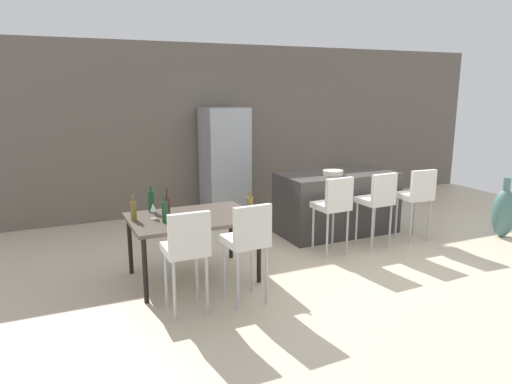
# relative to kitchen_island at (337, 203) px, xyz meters

# --- Properties ---
(ground_plane) EXTENTS (10.00, 10.00, 0.00)m
(ground_plane) POSITION_rel_kitchen_island_xyz_m (-0.45, -0.67, -0.46)
(ground_plane) COLOR beige
(back_wall) EXTENTS (10.00, 0.12, 2.90)m
(back_wall) POSITION_rel_kitchen_island_xyz_m (-0.45, 2.14, 0.99)
(back_wall) COLOR #665B51
(back_wall) RESTS_ON ground_plane
(kitchen_island) EXTENTS (1.75, 0.87, 0.92)m
(kitchen_island) POSITION_rel_kitchen_island_xyz_m (0.00, 0.00, 0.00)
(kitchen_island) COLOR #383330
(kitchen_island) RESTS_ON ground_plane
(bar_chair_left) EXTENTS (0.42, 0.42, 1.05)m
(bar_chair_left) POSITION_rel_kitchen_island_xyz_m (-0.60, -0.82, 0.24)
(bar_chair_left) COLOR silver
(bar_chair_left) RESTS_ON ground_plane
(bar_chair_middle) EXTENTS (0.42, 0.42, 1.05)m
(bar_chair_middle) POSITION_rel_kitchen_island_xyz_m (0.11, -0.82, 0.24)
(bar_chair_middle) COLOR silver
(bar_chair_middle) RESTS_ON ground_plane
(bar_chair_right) EXTENTS (0.42, 0.42, 1.05)m
(bar_chair_right) POSITION_rel_kitchen_island_xyz_m (0.80, -0.82, 0.24)
(bar_chair_right) COLOR silver
(bar_chair_right) RESTS_ON ground_plane
(dining_table) EXTENTS (1.39, 0.98, 0.74)m
(dining_table) POSITION_rel_kitchen_island_xyz_m (-2.50, -0.81, 0.22)
(dining_table) COLOR #4C4238
(dining_table) RESTS_ON ground_plane
(dining_chair_near) EXTENTS (0.40, 0.40, 1.05)m
(dining_chair_near) POSITION_rel_kitchen_island_xyz_m (-2.82, -1.66, 0.24)
(dining_chair_near) COLOR silver
(dining_chair_near) RESTS_ON ground_plane
(dining_chair_far) EXTENTS (0.42, 0.42, 1.05)m
(dining_chair_far) POSITION_rel_kitchen_island_xyz_m (-2.19, -1.66, 0.24)
(dining_chair_far) COLOR silver
(dining_chair_far) RESTS_ON ground_plane
(wine_bottle_corner) EXTENTS (0.07, 0.07, 0.28)m
(wine_bottle_corner) POSITION_rel_kitchen_island_xyz_m (-1.89, -1.05, 0.39)
(wine_bottle_corner) COLOR brown
(wine_bottle_corner) RESTS_ON dining_table
(wine_bottle_near) EXTENTS (0.07, 0.07, 0.31)m
(wine_bottle_near) POSITION_rel_kitchen_island_xyz_m (-2.88, -0.41, 0.41)
(wine_bottle_near) COLOR #194723
(wine_bottle_near) RESTS_ON dining_table
(wine_bottle_inner) EXTENTS (0.07, 0.07, 0.28)m
(wine_bottle_inner) POSITION_rel_kitchen_island_xyz_m (-3.13, -0.70, 0.39)
(wine_bottle_inner) COLOR brown
(wine_bottle_inner) RESTS_ON dining_table
(wine_bottle_left) EXTENTS (0.06, 0.06, 0.34)m
(wine_bottle_left) POSITION_rel_kitchen_island_xyz_m (-2.76, -0.73, 0.41)
(wine_bottle_left) COLOR #471E19
(wine_bottle_left) RESTS_ON dining_table
(wine_bottle_middle) EXTENTS (0.07, 0.07, 0.31)m
(wine_bottle_middle) POSITION_rel_kitchen_island_xyz_m (-2.84, -0.92, 0.40)
(wine_bottle_middle) COLOR #194723
(wine_bottle_middle) RESTS_ON dining_table
(wine_glass_right) EXTENTS (0.07, 0.07, 0.17)m
(wine_glass_right) POSITION_rel_kitchen_island_xyz_m (-2.92, -0.72, 0.40)
(wine_glass_right) COLOR silver
(wine_glass_right) RESTS_ON dining_table
(refrigerator) EXTENTS (0.72, 0.68, 1.84)m
(refrigerator) POSITION_rel_kitchen_island_xyz_m (-1.16, 1.70, 0.46)
(refrigerator) COLOR #939699
(refrigerator) RESTS_ON ground_plane
(fruit_bowl) EXTENTS (0.29, 0.29, 0.07)m
(fruit_bowl) POSITION_rel_kitchen_island_xyz_m (-0.16, -0.11, 0.50)
(fruit_bowl) COLOR beige
(fruit_bowl) RESTS_ON kitchen_island
(floor_vase) EXTENTS (0.33, 0.33, 0.89)m
(floor_vase) POSITION_rel_kitchen_island_xyz_m (2.11, -1.21, -0.09)
(floor_vase) COLOR #47706B
(floor_vase) RESTS_ON ground_plane
(potted_plant) EXTENTS (0.41, 0.41, 0.61)m
(potted_plant) POSITION_rel_kitchen_island_xyz_m (1.55, 1.69, -0.10)
(potted_plant) COLOR #38383D
(potted_plant) RESTS_ON ground_plane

